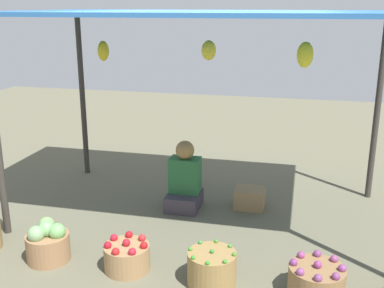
# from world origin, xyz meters

# --- Properties ---
(ground_plane) EXTENTS (14.00, 14.00, 0.00)m
(ground_plane) POSITION_xyz_m (0.00, 0.00, 0.00)
(ground_plane) COLOR #63604B
(market_stall_structure) EXTENTS (3.97, 2.14, 2.17)m
(market_stall_structure) POSITION_xyz_m (0.01, 0.00, 2.02)
(market_stall_structure) COLOR #38332D
(market_stall_structure) RESTS_ON ground
(vendor_person) EXTENTS (0.36, 0.44, 0.78)m
(vendor_person) POSITION_xyz_m (-0.24, 0.11, 0.30)
(vendor_person) COLOR #3D3643
(vendor_person) RESTS_ON ground
(basket_cabbages) EXTENTS (0.39, 0.39, 0.38)m
(basket_cabbages) POSITION_xyz_m (-1.15, -1.31, 0.17)
(basket_cabbages) COLOR #9A6F4A
(basket_cabbages) RESTS_ON ground
(basket_red_apples) EXTENTS (0.40, 0.40, 0.29)m
(basket_red_apples) POSITION_xyz_m (-0.40, -1.29, 0.12)
(basket_red_apples) COLOR #9F794E
(basket_red_apples) RESTS_ON ground
(basket_green_chilies) EXTENTS (0.41, 0.41, 0.32)m
(basket_green_chilies) POSITION_xyz_m (0.36, -1.34, 0.14)
(basket_green_chilies) COLOR olive
(basket_green_chilies) RESTS_ON ground
(basket_purple_onions) EXTENTS (0.44, 0.44, 0.31)m
(basket_purple_onions) POSITION_xyz_m (1.20, -1.31, 0.13)
(basket_purple_onions) COLOR olive
(basket_purple_onions) RESTS_ON ground
(wooden_crate_near_vendor) EXTENTS (0.33, 0.27, 0.23)m
(wooden_crate_near_vendor) POSITION_xyz_m (0.49, 0.26, 0.12)
(wooden_crate_near_vendor) COLOR olive
(wooden_crate_near_vendor) RESTS_ON ground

